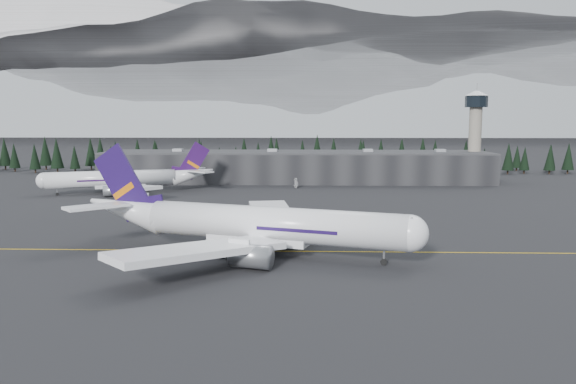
{
  "coord_description": "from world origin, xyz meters",
  "views": [
    {
      "loc": [
        4.24,
        -110.56,
        25.89
      ],
      "look_at": [
        0.0,
        20.0,
        9.0
      ],
      "focal_mm": 35.0,
      "sensor_mm": 36.0,
      "label": 1
    }
  ],
  "objects_px": {
    "gse_vehicle_b": "(296,186)",
    "jet_parked": "(128,179)",
    "gse_vehicle_a": "(160,184)",
    "jet_main": "(244,223)",
    "terminal": "(296,166)",
    "control_tower": "(475,126)"
  },
  "relations": [
    {
      "from": "jet_main",
      "to": "gse_vehicle_a",
      "type": "relative_size",
      "value": 12.32
    },
    {
      "from": "jet_parked",
      "to": "gse_vehicle_a",
      "type": "relative_size",
      "value": 10.47
    },
    {
      "from": "terminal",
      "to": "jet_main",
      "type": "relative_size",
      "value": 2.3
    },
    {
      "from": "control_tower",
      "to": "jet_main",
      "type": "xyz_separation_m",
      "value": [
        -82.81,
        -131.71,
        -17.48
      ]
    },
    {
      "from": "jet_main",
      "to": "gse_vehicle_b",
      "type": "bearing_deg",
      "value": 103.29
    },
    {
      "from": "jet_parked",
      "to": "gse_vehicle_a",
      "type": "distance_m",
      "value": 22.3
    },
    {
      "from": "control_tower",
      "to": "jet_parked",
      "type": "height_order",
      "value": "control_tower"
    },
    {
      "from": "control_tower",
      "to": "jet_parked",
      "type": "xyz_separation_m",
      "value": [
        -134.24,
        -42.38,
        -18.34
      ]
    },
    {
      "from": "gse_vehicle_a",
      "to": "gse_vehicle_b",
      "type": "height_order",
      "value": "gse_vehicle_a"
    },
    {
      "from": "jet_main",
      "to": "gse_vehicle_a",
      "type": "bearing_deg",
      "value": 130.2
    },
    {
      "from": "gse_vehicle_b",
      "to": "jet_parked",
      "type": "bearing_deg",
      "value": -97.5
    },
    {
      "from": "jet_parked",
      "to": "gse_vehicle_b",
      "type": "xyz_separation_m",
      "value": [
        59.77,
        15.67,
        -4.4
      ]
    },
    {
      "from": "terminal",
      "to": "control_tower",
      "type": "height_order",
      "value": "control_tower"
    },
    {
      "from": "control_tower",
      "to": "gse_vehicle_a",
      "type": "distance_m",
      "value": 131.95
    },
    {
      "from": "gse_vehicle_a",
      "to": "gse_vehicle_b",
      "type": "relative_size",
      "value": 1.43
    },
    {
      "from": "terminal",
      "to": "jet_main",
      "type": "distance_m",
      "value": 128.94
    },
    {
      "from": "control_tower",
      "to": "jet_parked",
      "type": "relative_size",
      "value": 0.64
    },
    {
      "from": "control_tower",
      "to": "gse_vehicle_a",
      "type": "bearing_deg",
      "value": -170.55
    },
    {
      "from": "gse_vehicle_b",
      "to": "jet_main",
      "type": "bearing_deg",
      "value": -26.74
    },
    {
      "from": "control_tower",
      "to": "gse_vehicle_a",
      "type": "xyz_separation_m",
      "value": [
        -128.23,
        -21.34,
        -22.62
      ]
    },
    {
      "from": "terminal",
      "to": "jet_main",
      "type": "xyz_separation_m",
      "value": [
        -7.81,
        -128.71,
        -0.37
      ]
    },
    {
      "from": "control_tower",
      "to": "gse_vehicle_b",
      "type": "xyz_separation_m",
      "value": [
        -74.47,
        -26.71,
        -22.73
      ]
    }
  ]
}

